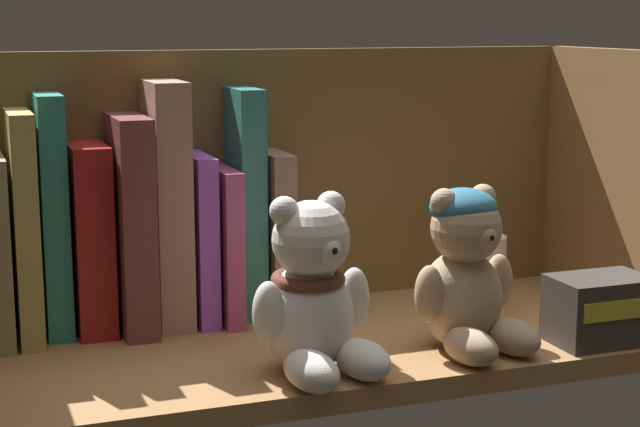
% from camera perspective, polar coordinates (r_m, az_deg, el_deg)
% --- Properties ---
extents(shelf_board, '(0.64, 0.27, 0.02)m').
position_cam_1_polar(shelf_board, '(0.98, 0.26, -7.45)').
color(shelf_board, '#9E7042').
rests_on(shelf_board, ground).
extents(shelf_back_panel, '(0.67, 0.01, 0.28)m').
position_cam_1_polar(shelf_back_panel, '(1.08, -2.36, 1.48)').
color(shelf_back_panel, brown).
rests_on(shelf_back_panel, ground).
extents(shelf_side_panel_right, '(0.02, 0.29, 0.28)m').
position_cam_1_polar(shelf_side_panel_right, '(1.10, 16.52, 1.25)').
color(shelf_side_panel_right, '#9E7042').
rests_on(shelf_side_panel_right, ground).
extents(book_1, '(0.02, 0.13, 0.21)m').
position_cam_1_polar(book_1, '(1.00, -16.10, -0.52)').
color(book_1, tan).
rests_on(book_1, shelf_board).
extents(book_2, '(0.02, 0.09, 0.23)m').
position_cam_1_polar(book_2, '(1.01, -14.59, -0.02)').
color(book_2, '#2B7F75').
rests_on(book_2, shelf_board).
extents(book_3, '(0.03, 0.11, 0.18)m').
position_cam_1_polar(book_3, '(1.01, -12.65, -1.22)').
color(book_3, maroon).
rests_on(book_3, shelf_board).
extents(book_4, '(0.03, 0.15, 0.21)m').
position_cam_1_polar(book_4, '(1.02, -10.60, -0.35)').
color(book_4, brown).
rests_on(book_4, shelf_board).
extents(book_5, '(0.03, 0.11, 0.24)m').
position_cam_1_polar(book_5, '(1.02, -8.60, 0.64)').
color(book_5, '#A47B65').
rests_on(book_5, shelf_board).
extents(book_6, '(0.02, 0.12, 0.17)m').
position_cam_1_polar(book_6, '(1.03, -6.88, -1.20)').
color(book_6, '#A34ECB').
rests_on(book_6, shelf_board).
extents(book_7, '(0.02, 0.14, 0.15)m').
position_cam_1_polar(book_7, '(1.04, -5.64, -1.47)').
color(book_7, '#A74071').
rests_on(book_7, shelf_board).
extents(book_8, '(0.03, 0.09, 0.23)m').
position_cam_1_polar(book_8, '(1.04, -4.30, 0.66)').
color(book_8, '#2E776E').
rests_on(book_8, shelf_board).
extents(book_9, '(0.02, 0.11, 0.16)m').
position_cam_1_polar(book_9, '(1.05, -2.79, -0.95)').
color(book_9, '#8C6A56').
rests_on(book_9, shelf_board).
extents(teddy_bear_larger, '(0.12, 0.12, 0.15)m').
position_cam_1_polar(teddy_bear_larger, '(0.87, -0.38, -4.68)').
color(teddy_bear_larger, white).
rests_on(teddy_bear_larger, shelf_board).
extents(teddy_bear_smaller, '(0.11, 0.12, 0.15)m').
position_cam_1_polar(teddy_bear_smaller, '(0.94, 8.10, -3.28)').
color(teddy_bear_smaller, tan).
rests_on(teddy_bear_smaller, shelf_board).
extents(pillar_candle, '(0.06, 0.06, 0.08)m').
position_cam_1_polar(pillar_candle, '(1.06, 8.67, -3.31)').
color(pillar_candle, silver).
rests_on(pillar_candle, shelf_board).
extents(small_product_box, '(0.09, 0.06, 0.06)m').
position_cam_1_polar(small_product_box, '(0.99, 15.17, -5.13)').
color(small_product_box, '#38332D').
rests_on(small_product_box, shelf_board).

